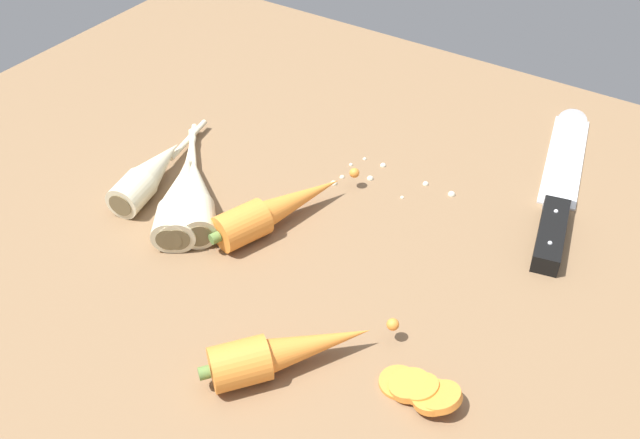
% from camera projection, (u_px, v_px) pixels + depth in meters
% --- Properties ---
extents(ground_plane, '(1.20, 0.90, 0.04)m').
position_uv_depth(ground_plane, '(329.00, 233.00, 0.83)').
color(ground_plane, brown).
extents(chefs_knife, '(0.11, 0.35, 0.04)m').
position_uv_depth(chefs_knife, '(562.00, 175.00, 0.88)').
color(chefs_knife, silver).
rests_on(chefs_knife, ground_plane).
extents(whole_carrot, '(0.09, 0.19, 0.04)m').
position_uv_depth(whole_carrot, '(277.00, 209.00, 0.80)').
color(whole_carrot, orange).
rests_on(whole_carrot, ground_plane).
extents(whole_carrot_second, '(0.13, 0.15, 0.04)m').
position_uv_depth(whole_carrot_second, '(286.00, 352.00, 0.65)').
color(whole_carrot_second, orange).
rests_on(whole_carrot_second, ground_plane).
extents(parsnip_front, '(0.16, 0.20, 0.04)m').
position_uv_depth(parsnip_front, '(183.00, 195.00, 0.82)').
color(parsnip_front, beige).
rests_on(parsnip_front, ground_plane).
extents(parsnip_mid_left, '(0.13, 0.19, 0.04)m').
position_uv_depth(parsnip_mid_left, '(178.00, 200.00, 0.82)').
color(parsnip_mid_left, beige).
rests_on(parsnip_mid_left, ground_plane).
extents(parsnip_mid_right, '(0.17, 0.18, 0.04)m').
position_uv_depth(parsnip_mid_right, '(196.00, 195.00, 0.82)').
color(parsnip_mid_right, beige).
rests_on(parsnip_mid_right, ground_plane).
extents(parsnip_back, '(0.07, 0.20, 0.04)m').
position_uv_depth(parsnip_back, '(150.00, 173.00, 0.86)').
color(parsnip_back, beige).
rests_on(parsnip_back, ground_plane).
extents(carrot_slice_stack, '(0.08, 0.04, 0.03)m').
position_uv_depth(carrot_slice_stack, '(420.00, 390.00, 0.63)').
color(carrot_slice_stack, orange).
rests_on(carrot_slice_stack, ground_plane).
extents(mince_crumbs, '(0.14, 0.07, 0.01)m').
position_uv_depth(mince_crumbs, '(386.00, 179.00, 0.87)').
color(mince_crumbs, beige).
rests_on(mince_crumbs, ground_plane).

